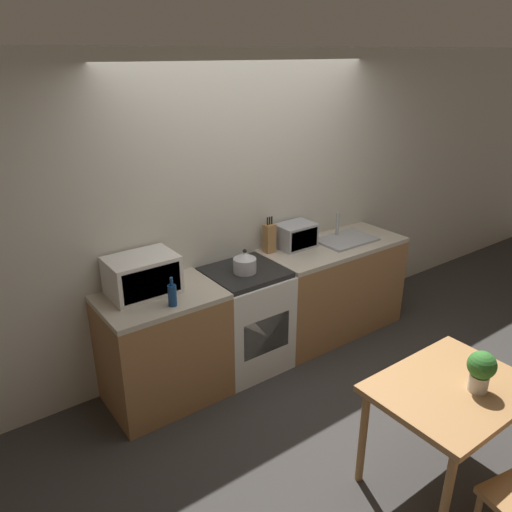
% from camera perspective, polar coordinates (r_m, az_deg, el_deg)
% --- Properties ---
extents(ground_plane, '(16.00, 16.00, 0.00)m').
position_cam_1_polar(ground_plane, '(4.27, 6.74, -14.77)').
color(ground_plane, '#33302D').
extents(wall_back, '(10.00, 0.06, 2.60)m').
position_cam_1_polar(wall_back, '(4.35, -1.18, 5.47)').
color(wall_back, beige).
rests_on(wall_back, ground_plane).
extents(counter_left_run, '(0.90, 0.62, 0.90)m').
position_cam_1_polar(counter_left_run, '(3.97, -10.49, -10.24)').
color(counter_left_run, olive).
rests_on(counter_left_run, ground_plane).
extents(counter_right_run, '(1.41, 0.62, 0.90)m').
position_cam_1_polar(counter_right_run, '(4.88, 8.61, -3.58)').
color(counter_right_run, olive).
rests_on(counter_right_run, ground_plane).
extents(stove_range, '(0.63, 0.62, 0.90)m').
position_cam_1_polar(stove_range, '(4.29, -1.25, -7.18)').
color(stove_range, silver).
rests_on(stove_range, ground_plane).
extents(kettle, '(0.19, 0.19, 0.20)m').
position_cam_1_polar(kettle, '(4.02, -1.29, -0.73)').
color(kettle, '#B7B7BC').
rests_on(kettle, stove_range).
extents(microwave, '(0.50, 0.35, 0.29)m').
position_cam_1_polar(microwave, '(3.75, -12.87, -2.13)').
color(microwave, silver).
rests_on(microwave, counter_left_run).
extents(bottle, '(0.06, 0.06, 0.22)m').
position_cam_1_polar(bottle, '(3.55, -9.55, -4.39)').
color(bottle, navy).
rests_on(bottle, counter_left_run).
extents(knife_block, '(0.09, 0.08, 0.33)m').
position_cam_1_polar(knife_block, '(4.42, 1.54, 2.08)').
color(knife_block, '#9E7042').
rests_on(knife_block, counter_right_run).
extents(toaster_oven, '(0.34, 0.25, 0.22)m').
position_cam_1_polar(toaster_oven, '(4.55, 4.56, 2.35)').
color(toaster_oven, '#999BA0').
rests_on(toaster_oven, counter_right_run).
extents(sink_basin, '(0.55, 0.37, 0.24)m').
position_cam_1_polar(sink_basin, '(4.80, 10.22, 1.93)').
color(sink_basin, '#999BA0').
rests_on(sink_basin, counter_right_run).
extents(dining_table, '(0.95, 0.71, 0.72)m').
position_cam_1_polar(dining_table, '(3.33, 21.38, -14.98)').
color(dining_table, '#9E7042').
rests_on(dining_table, ground_plane).
extents(potted_plant, '(0.16, 0.16, 0.26)m').
position_cam_1_polar(potted_plant, '(3.22, 24.34, -11.69)').
color(potted_plant, beige).
rests_on(potted_plant, dining_table).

